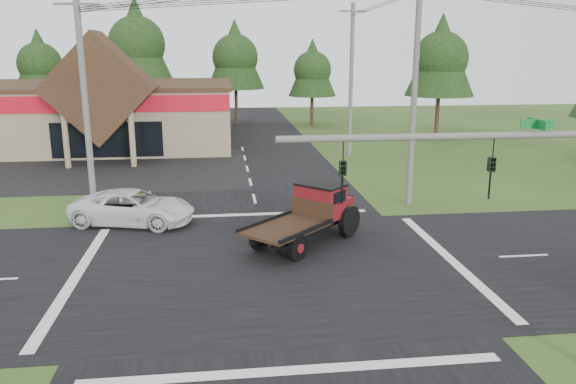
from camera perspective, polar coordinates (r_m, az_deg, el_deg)
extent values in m
plane|color=#2B4318|center=(21.12, -1.79, -7.70)|extent=(120.00, 120.00, 0.00)
cube|color=black|center=(21.12, -1.79, -7.68)|extent=(12.00, 120.00, 0.02)
cube|color=black|center=(21.12, -1.79, -7.67)|extent=(120.00, 12.00, 0.02)
cube|color=black|center=(41.21, -24.08, 1.97)|extent=(28.00, 14.00, 0.02)
cube|color=gray|center=(51.84, -22.99, 7.15)|extent=(30.00, 15.00, 5.00)
cube|color=#311C14|center=(51.63, -23.27, 9.95)|extent=(30.40, 15.40, 0.30)
cube|color=#A60C1D|center=(44.51, -25.81, 7.95)|extent=(30.00, 0.12, 1.20)
cube|color=#311C14|center=(41.94, -18.53, 9.98)|extent=(7.78, 4.00, 7.78)
cylinder|color=gray|center=(41.13, -21.64, 5.00)|extent=(0.40, 0.40, 4.00)
cylinder|color=gray|center=(40.23, -15.55, 5.30)|extent=(0.40, 0.40, 4.00)
cube|color=black|center=(43.30, -17.88, 5.06)|extent=(8.00, 0.08, 2.60)
cylinder|color=#595651|center=(13.22, 16.36, 5.45)|extent=(8.00, 0.16, 0.16)
imported|color=black|center=(13.82, 19.89, 1.31)|extent=(0.16, 0.20, 1.00)
imported|color=black|center=(12.65, 5.56, 0.97)|extent=(0.16, 0.20, 1.00)
cube|color=#0C6626|center=(14.09, 23.99, 6.34)|extent=(0.80, 0.04, 0.22)
cylinder|color=#595651|center=(28.37, -19.87, 8.06)|extent=(0.30, 0.30, 10.50)
cube|color=#595651|center=(28.31, -20.69, 17.44)|extent=(2.00, 0.12, 0.12)
cylinder|color=#595651|center=(29.25, 12.71, 9.70)|extent=(0.30, 0.30, 11.50)
cylinder|color=#595651|center=(42.69, 6.42, 11.08)|extent=(0.30, 0.30, 11.20)
cube|color=#595651|center=(42.72, 6.62, 17.79)|extent=(2.00, 0.12, 0.12)
cylinder|color=#332316|center=(64.49, -23.49, 7.61)|extent=(0.36, 0.36, 3.50)
cone|color=black|center=(64.21, -23.94, 12.08)|extent=(5.60, 5.60, 6.60)
sphere|color=black|center=(64.21, -23.92, 11.81)|extent=(4.40, 4.40, 4.40)
cylinder|color=#332316|center=(61.35, -14.74, 8.53)|extent=(0.36, 0.36, 4.55)
cone|color=black|center=(61.10, -15.13, 14.65)|extent=(7.28, 7.28, 8.58)
sphere|color=black|center=(61.10, -15.11, 14.29)|extent=(5.72, 5.72, 5.72)
cylinder|color=#332316|center=(61.83, -5.28, 8.64)|extent=(0.36, 0.36, 3.85)
cone|color=black|center=(61.55, -5.40, 13.79)|extent=(6.16, 6.16, 7.26)
sphere|color=black|center=(61.55, -5.39, 13.49)|extent=(4.84, 4.84, 4.84)
cylinder|color=#332316|center=(60.63, 2.44, 8.25)|extent=(0.36, 0.36, 3.15)
cone|color=black|center=(60.33, 2.49, 12.54)|extent=(5.04, 5.04, 5.94)
sphere|color=black|center=(60.34, 2.49, 12.29)|extent=(3.96, 3.96, 3.96)
cylinder|color=#332316|center=(53.62, 14.90, 7.38)|extent=(0.36, 0.36, 3.85)
cone|color=black|center=(53.29, 15.29, 13.31)|extent=(6.16, 6.16, 7.26)
sphere|color=black|center=(53.29, 15.26, 12.96)|extent=(4.84, 4.84, 4.84)
imported|color=silver|center=(27.05, -15.46, -1.51)|extent=(6.13, 3.95, 1.57)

